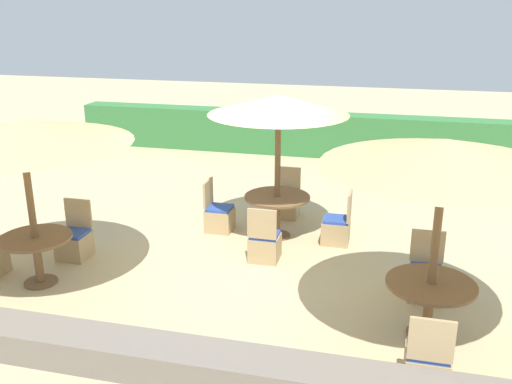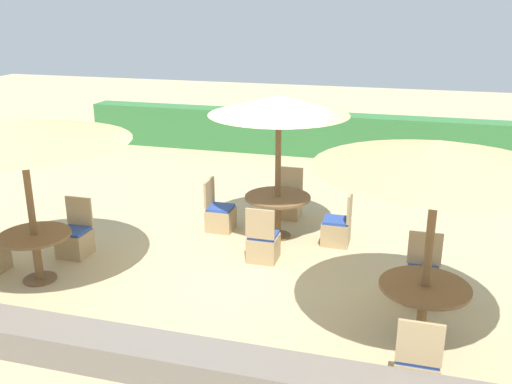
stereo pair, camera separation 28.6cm
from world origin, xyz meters
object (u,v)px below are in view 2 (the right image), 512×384
object	(u,v)px
round_table_center	(278,204)
patio_chair_front_right_north	(422,283)
round_table_front_left	(36,244)
parasol_front_right	(439,155)
patio_chair_center_south	(263,245)
patio_chair_center_west	(220,216)
parasol_center	(279,106)
patio_chair_center_north	(289,203)
patio_chair_front_left_north	(75,240)
parasol_front_left	(21,131)
patio_chair_center_east	(337,229)
patio_chair_front_right_south	(416,368)
round_table_front_right	(424,296)

from	to	relation	value
round_table_center	patio_chair_front_right_north	xyz separation A→B (m)	(2.46, -1.64, -0.34)
round_table_front_left	parasol_front_right	world-z (taller)	parasol_front_right
patio_chair_center_south	parasol_front_right	size ratio (longest dim) A/B	0.33
parasol_front_right	patio_chair_front_right_north	bearing A→B (deg)	89.87
patio_chair_front_right_north	parasol_front_right	bearing A→B (deg)	89.87
patio_chair_front_right_north	patio_chair_center_west	bearing A→B (deg)	-25.31
parasol_center	patio_chair_center_north	distance (m)	2.30
patio_chair_front_left_north	parasol_front_left	bearing A→B (deg)	88.75
patio_chair_center_west	round_table_center	bearing A→B (deg)	88.66
patio_chair_center_north	patio_chair_center_east	size ratio (longest dim) A/B	1.00
patio_chair_center_north	patio_chair_front_left_north	distance (m)	3.98
round_table_front_left	parasol_front_right	size ratio (longest dim) A/B	0.37
patio_chair_center_north	patio_chair_center_south	bearing A→B (deg)	91.14
round_table_center	patio_chair_center_north	distance (m)	1.08
patio_chair_front_left_north	patio_chair_center_south	bearing A→B (deg)	-168.08
round_table_center	patio_chair_front_right_north	bearing A→B (deg)	-33.82
round_table_center	parasol_front_left	size ratio (longest dim) A/B	0.38
patio_chair_center_west	patio_chair_center_east	distance (m)	2.13
parasol_front_right	patio_chair_front_right_south	bearing A→B (deg)	-92.46
round_table_front_left	patio_chair_front_right_north	distance (m)	5.55
round_table_front_left	patio_chair_front_right_south	distance (m)	5.54
patio_chair_center_west	patio_chair_front_right_north	xyz separation A→B (m)	(3.53, -1.67, 0.00)
patio_chair_center_north	round_table_front_right	size ratio (longest dim) A/B	0.86
patio_chair_center_east	patio_chair_front_right_south	bearing A→B (deg)	-159.58
patio_chair_center_south	patio_chair_front_left_north	xyz separation A→B (m)	(-3.00, -0.63, 0.00)
round_table_center	patio_chair_front_left_north	xyz separation A→B (m)	(-2.99, -1.63, -0.34)
parasol_front_right	patio_chair_front_left_north	bearing A→B (deg)	169.56
round_table_center	patio_chair_center_west	xyz separation A→B (m)	(-1.08, 0.03, -0.34)
round_table_center	patio_chair_front_right_south	distance (m)	4.40
patio_chair_center_east	parasol_front_left	distance (m)	5.19
patio_chair_center_east	patio_chair_front_left_north	world-z (taller)	same
parasol_front_left	patio_chair_front_left_north	size ratio (longest dim) A/B	3.22
parasol_front_left	patio_chair_front_right_south	xyz separation A→B (m)	(5.42, -1.10, -2.00)
round_table_center	patio_chair_center_east	world-z (taller)	patio_chair_center_east
patio_chair_center_west	patio_chair_front_left_north	bearing A→B (deg)	-49.06
patio_chair_center_west	patio_chair_front_left_north	distance (m)	2.53
patio_chair_front_left_north	patio_chair_front_right_south	distance (m)	5.77
patio_chair_center_south	patio_chair_center_east	bearing A→B (deg)	42.85
patio_chair_center_north	round_table_front_right	bearing A→B (deg)	124.15
round_table_front_left	patio_chair_front_left_north	xyz separation A→B (m)	(0.02, 0.94, -0.31)
round_table_center	patio_chair_center_north	size ratio (longest dim) A/B	1.22
parasol_center	patio_chair_center_south	bearing A→B (deg)	-89.33
patio_chair_center_south	parasol_front_left	bearing A→B (deg)	-152.53
patio_chair_center_west	patio_chair_front_right_south	xyz separation A→B (m)	(3.48, -3.70, 0.00)
parasol_center	patio_chair_center_west	xyz separation A→B (m)	(-1.08, 0.03, -2.06)
parasol_center	patio_chair_front_right_south	world-z (taller)	parasol_center
parasol_center	round_table_center	distance (m)	1.72
parasol_front_left	patio_chair_front_right_south	size ratio (longest dim) A/B	3.22
parasol_center	patio_chair_center_north	bearing A→B (deg)	91.61
patio_chair_center_south	round_table_front_left	size ratio (longest dim) A/B	0.90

